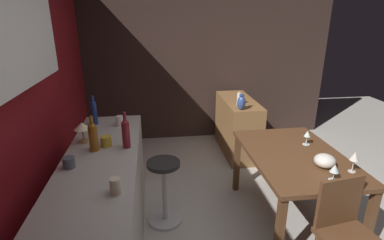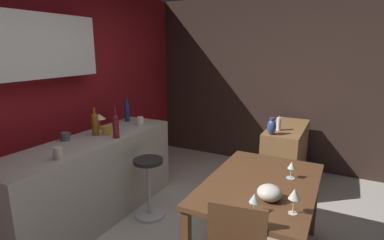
{
  "view_description": "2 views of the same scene",
  "coord_description": "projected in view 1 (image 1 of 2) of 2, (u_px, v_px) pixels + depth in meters",
  "views": [
    {
      "loc": [
        -2.24,
        1.0,
        2.0
      ],
      "look_at": [
        0.73,
        0.6,
        0.93
      ],
      "focal_mm": 28.0,
      "sensor_mm": 36.0,
      "label": 1
    },
    {
      "loc": [
        -2.13,
        -0.87,
        1.84
      ],
      "look_at": [
        0.78,
        0.64,
        1.04
      ],
      "focal_mm": 27.93,
      "sensor_mm": 36.0,
      "label": 2
    }
  ],
  "objects": [
    {
      "name": "cup_cream",
      "position": [
        115.0,
        186.0,
        1.93
      ],
      "size": [
        0.11,
        0.07,
        0.11
      ],
      "color": "beige",
      "rests_on": "kitchen_counter"
    },
    {
      "name": "fruit_bowl",
      "position": [
        325.0,
        161.0,
        2.59
      ],
      "size": [
        0.18,
        0.18,
        0.12
      ],
      "primitive_type": "ellipsoid",
      "color": "beige",
      "rests_on": "dining_table"
    },
    {
      "name": "wine_glass_left",
      "position": [
        335.0,
        169.0,
        2.37
      ],
      "size": [
        0.07,
        0.07,
        0.14
      ],
      "color": "silver",
      "rests_on": "dining_table"
    },
    {
      "name": "wall_side_right",
      "position": [
        195.0,
        60.0,
        4.8
      ],
      "size": [
        0.1,
        4.4,
        2.6
      ],
      "primitive_type": "cube",
      "color": "#33231E",
      "rests_on": "ground_plane"
    },
    {
      "name": "cup_slate",
      "position": [
        69.0,
        162.0,
        2.26
      ],
      "size": [
        0.12,
        0.09,
        0.08
      ],
      "color": "#515660",
      "rests_on": "kitchen_counter"
    },
    {
      "name": "bar_stool",
      "position": [
        164.0,
        190.0,
        2.95
      ],
      "size": [
        0.34,
        0.34,
        0.67
      ],
      "color": "#262323",
      "rests_on": "ground_plane"
    },
    {
      "name": "dining_table",
      "position": [
        295.0,
        162.0,
        2.88
      ],
      "size": [
        1.32,
        0.87,
        0.74
      ],
      "color": "#56351E",
      "rests_on": "ground_plane"
    },
    {
      "name": "counter_lamp",
      "position": [
        82.0,
        127.0,
        2.67
      ],
      "size": [
        0.15,
        0.15,
        0.19
      ],
      "color": "#A58447",
      "rests_on": "kitchen_counter"
    },
    {
      "name": "pillar_candle_tall",
      "position": [
        239.0,
        99.0,
        4.09
      ],
      "size": [
        0.06,
        0.06,
        0.19
      ],
      "color": "white",
      "rests_on": "sideboard_cabinet"
    },
    {
      "name": "wine_bottle_amber",
      "position": [
        93.0,
        136.0,
        2.51
      ],
      "size": [
        0.07,
        0.07,
        0.31
      ],
      "color": "#8C5114",
      "rests_on": "kitchen_counter"
    },
    {
      "name": "cup_white",
      "position": [
        120.0,
        121.0,
        3.11
      ],
      "size": [
        0.11,
        0.08,
        0.1
      ],
      "color": "white",
      "rests_on": "kitchen_counter"
    },
    {
      "name": "sideboard_cabinet",
      "position": [
        237.0,
        126.0,
        4.49
      ],
      "size": [
        1.1,
        0.44,
        0.82
      ],
      "primitive_type": "cube",
      "color": "olive",
      "rests_on": "ground_plane"
    },
    {
      "name": "vase_ceramic_blue",
      "position": [
        241.0,
        103.0,
        3.87
      ],
      "size": [
        0.11,
        0.11,
        0.21
      ],
      "color": "#334C8C",
      "rests_on": "sideboard_cabinet"
    },
    {
      "name": "wine_glass_right",
      "position": [
        307.0,
        135.0,
        3.02
      ],
      "size": [
        0.07,
        0.07,
        0.15
      ],
      "color": "silver",
      "rests_on": "dining_table"
    },
    {
      "name": "wine_glass_center",
      "position": [
        355.0,
        157.0,
        2.49
      ],
      "size": [
        0.08,
        0.08,
        0.18
      ],
      "color": "silver",
      "rests_on": "dining_table"
    },
    {
      "name": "chair_near_window",
      "position": [
        347.0,
        232.0,
        2.2
      ],
      "size": [
        0.46,
        0.46,
        0.87
      ],
      "color": "#56351E",
      "rests_on": "ground_plane"
    },
    {
      "name": "ground_plane",
      "position": [
        263.0,
        233.0,
        2.89
      ],
      "size": [
        9.0,
        9.0,
        0.0
      ],
      "primitive_type": "plane",
      "color": "#B7B2A8"
    },
    {
      "name": "wine_bottle_ruby",
      "position": [
        126.0,
        132.0,
        2.57
      ],
      "size": [
        0.07,
        0.07,
        0.32
      ],
      "color": "maroon",
      "rests_on": "kitchen_counter"
    },
    {
      "name": "cup_mustard",
      "position": [
        106.0,
        141.0,
        2.62
      ],
      "size": [
        0.13,
        0.09,
        0.09
      ],
      "color": "gold",
      "rests_on": "kitchen_counter"
    },
    {
      "name": "kitchen_counter",
      "position": [
        105.0,
        205.0,
        2.57
      ],
      "size": [
        2.1,
        0.6,
        0.9
      ],
      "primitive_type": "cube",
      "color": "#B2ADA3",
      "rests_on": "ground_plane"
    },
    {
      "name": "wine_bottle_cobalt",
      "position": [
        94.0,
        111.0,
        3.11
      ],
      "size": [
        0.06,
        0.06,
        0.31
      ],
      "color": "navy",
      "rests_on": "kitchen_counter"
    }
  ]
}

